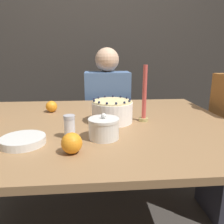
# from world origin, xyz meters

# --- Properties ---
(wall_behind) EXTENTS (8.00, 0.05, 2.60)m
(wall_behind) POSITION_xyz_m (0.00, 1.40, 1.30)
(wall_behind) COLOR #38332D
(wall_behind) RESTS_ON ground_plane
(dining_table) EXTENTS (1.53, 1.20, 0.76)m
(dining_table) POSITION_xyz_m (0.00, 0.00, 0.66)
(dining_table) COLOR #936D47
(dining_table) RESTS_ON ground_plane
(cake) EXTENTS (0.22, 0.22, 0.13)m
(cake) POSITION_xyz_m (0.10, 0.00, 0.82)
(cake) COLOR white
(cake) RESTS_ON dining_table
(sugar_bowl) EXTENTS (0.14, 0.14, 0.12)m
(sugar_bowl) POSITION_xyz_m (0.04, -0.24, 0.80)
(sugar_bowl) COLOR silver
(sugar_bowl) RESTS_ON dining_table
(sugar_shaker) EXTENTS (0.05, 0.05, 0.11)m
(sugar_shaker) POSITION_xyz_m (-0.11, -0.23, 0.81)
(sugar_shaker) COLOR white
(sugar_shaker) RESTS_ON dining_table
(plate_stack) EXTENTS (0.19, 0.19, 0.03)m
(plate_stack) POSITION_xyz_m (-0.30, -0.28, 0.77)
(plate_stack) COLOR silver
(plate_stack) RESTS_ON dining_table
(candle) EXTENTS (0.05, 0.05, 0.31)m
(candle) POSITION_xyz_m (0.28, -0.00, 0.89)
(candle) COLOR tan
(candle) RESTS_ON dining_table
(orange_fruit_0) EXTENTS (0.08, 0.08, 0.08)m
(orange_fruit_0) POSITION_xyz_m (-0.09, -0.39, 0.80)
(orange_fruit_0) COLOR orange
(orange_fruit_0) RESTS_ON dining_table
(orange_fruit_1) EXTENTS (0.07, 0.07, 0.07)m
(orange_fruit_1) POSITION_xyz_m (-0.28, 0.25, 0.79)
(orange_fruit_1) COLOR orange
(orange_fruit_1) RESTS_ON dining_table
(person_man_blue_shirt) EXTENTS (0.40, 0.34, 1.18)m
(person_man_blue_shirt) POSITION_xyz_m (0.12, 0.80, 0.51)
(person_man_blue_shirt) COLOR #2D2D38
(person_man_blue_shirt) RESTS_ON ground_plane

